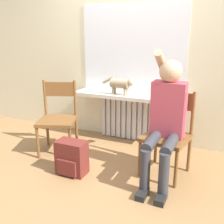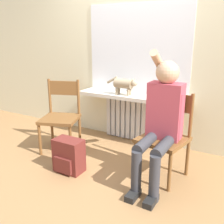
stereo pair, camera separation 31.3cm
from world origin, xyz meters
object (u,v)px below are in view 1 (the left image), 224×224
(cat, at_px, (121,84))
(chair_right, at_px, (168,133))
(chair_left, at_px, (58,117))
(person, at_px, (166,115))
(backpack, at_px, (72,158))

(cat, bearing_deg, chair_right, -36.80)
(chair_left, distance_m, person, 1.43)
(person, height_order, cat, person)
(backpack, bearing_deg, chair_left, 136.60)
(cat, height_order, backpack, cat)
(cat, bearing_deg, person, -42.21)
(backpack, bearing_deg, person, 19.49)
(backpack, bearing_deg, chair_right, 25.48)
(chair_left, distance_m, backpack, 0.71)
(chair_right, bearing_deg, chair_left, -169.94)
(chair_left, relative_size, backpack, 2.41)
(person, xyz_separation_m, cat, (-0.78, 0.71, 0.14))
(chair_right, bearing_deg, cat, 153.17)
(chair_left, height_order, backpack, chair_left)
(chair_left, height_order, chair_right, same)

